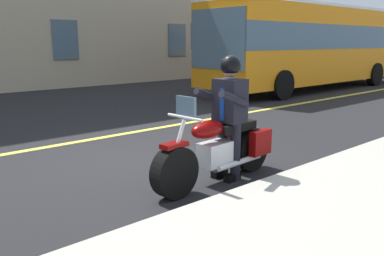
# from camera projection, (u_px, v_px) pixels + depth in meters

# --- Properties ---
(ground_plane) EXTENTS (80.00, 80.00, 0.00)m
(ground_plane) POSITION_uv_depth(u_px,v_px,m) (153.00, 161.00, 6.55)
(ground_plane) COLOR black
(lane_center_stripe) EXTENTS (60.00, 0.16, 0.01)m
(lane_center_stripe) POSITION_uv_depth(u_px,v_px,m) (95.00, 139.00, 8.02)
(lane_center_stripe) COLOR #E5DB4C
(lane_center_stripe) RESTS_ON ground_plane
(motorcycle_main) EXTENTS (2.22, 0.69, 1.26)m
(motorcycle_main) POSITION_uv_depth(u_px,v_px,m) (220.00, 150.00, 5.51)
(motorcycle_main) COLOR black
(motorcycle_main) RESTS_ON ground_plane
(rider_main) EXTENTS (0.65, 0.58, 1.74)m
(rider_main) POSITION_uv_depth(u_px,v_px,m) (229.00, 107.00, 5.52)
(rider_main) COLOR black
(rider_main) RESTS_ON ground_plane
(bus_near) EXTENTS (11.05, 2.70, 3.30)m
(bus_near) POSITION_uv_depth(u_px,v_px,m) (313.00, 43.00, 16.27)
(bus_near) COLOR orange
(bus_near) RESTS_ON ground_plane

